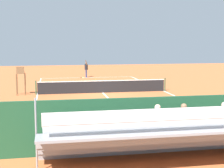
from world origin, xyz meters
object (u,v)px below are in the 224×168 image
(bleacher_stand, at_px, (175,135))
(tennis_racket, at_px, (83,77))
(tennis_net, at_px, (103,86))
(tennis_player, at_px, (86,68))
(equipment_bag, at_px, (181,138))
(tennis_ball_near, at_px, (96,79))
(umpire_chair, at_px, (21,78))

(bleacher_stand, bearing_deg, tennis_racket, -88.84)
(tennis_net, height_order, tennis_player, tennis_player)
(equipment_bag, height_order, tennis_ball_near, equipment_bag)
(tennis_player, bearing_deg, equipment_bag, 92.63)
(tennis_net, relative_size, tennis_ball_near, 156.06)
(tennis_ball_near, bearing_deg, tennis_racket, -64.30)
(tennis_net, bearing_deg, umpire_chair, -0.85)
(tennis_ball_near, bearing_deg, tennis_net, 85.91)
(tennis_player, distance_m, tennis_racket, 1.08)
(tennis_net, height_order, bleacher_stand, bleacher_stand)
(tennis_player, bearing_deg, tennis_ball_near, 106.38)
(bleacher_stand, distance_m, tennis_racket, 26.44)
(tennis_ball_near, bearing_deg, bleacher_stand, 88.66)
(tennis_net, distance_m, tennis_racket, 11.12)
(bleacher_stand, xyz_separation_m, tennis_ball_near, (-0.56, -24.14, -0.89))
(bleacher_stand, bearing_deg, equipment_bag, -117.25)
(bleacher_stand, distance_m, tennis_ball_near, 24.16)
(bleacher_stand, relative_size, umpire_chair, 4.23)
(tennis_player, bearing_deg, tennis_net, 90.39)
(tennis_net, height_order, tennis_racket, tennis_net)
(umpire_chair, height_order, equipment_bag, umpire_chair)
(tennis_player, distance_m, tennis_ball_near, 2.69)
(umpire_chair, relative_size, tennis_ball_near, 32.42)
(umpire_chair, relative_size, tennis_racket, 3.98)
(umpire_chair, xyz_separation_m, tennis_ball_near, (-6.83, -8.72, -1.28))
(bleacher_stand, bearing_deg, tennis_player, -89.69)
(umpire_chair, relative_size, equipment_bag, 2.38)
(umpire_chair, height_order, tennis_ball_near, umpire_chair)
(equipment_bag, distance_m, tennis_ball_near, 22.22)
(umpire_chair, xyz_separation_m, tennis_racket, (-5.73, -11.01, -1.30))
(equipment_bag, xyz_separation_m, tennis_ball_near, (0.43, -22.22, -0.15))
(bleacher_stand, relative_size, equipment_bag, 10.07)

